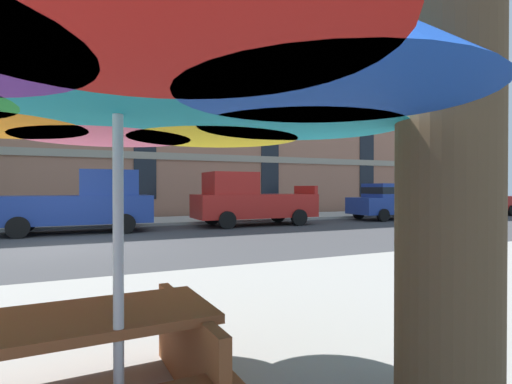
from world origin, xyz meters
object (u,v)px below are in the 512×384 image
object	(u,v)px
pickup_blue	(82,203)
sedan_red	(480,199)
pickup_red	(250,201)
sedan_blue	(391,200)
patio_umbrella	(118,67)
picnic_table	(65,362)

from	to	relation	value
pickup_blue	sedan_red	distance (m)	20.56
pickup_red	sedan_blue	world-z (taller)	pickup_red
patio_umbrella	picnic_table	xyz separation A→B (m)	(-0.28, 0.35, -1.76)
pickup_red	picnic_table	xyz separation A→B (m)	(-6.57, -12.35, -0.54)
sedan_blue	patio_umbrella	size ratio (longest dim) A/B	1.16
pickup_red	picnic_table	size ratio (longest dim) A/B	2.73
sedan_red	picnic_table	distance (m)	24.14
patio_umbrella	pickup_blue	bearing A→B (deg)	90.51
picnic_table	sedan_red	bearing A→B (deg)	30.78
pickup_blue	patio_umbrella	world-z (taller)	patio_umbrella
pickup_blue	sedan_red	xyz separation A→B (m)	(20.56, -0.00, -0.08)
picnic_table	pickup_blue	bearing A→B (deg)	89.21
picnic_table	sedan_blue	bearing A→B (deg)	40.94
sedan_blue	sedan_red	world-z (taller)	same
sedan_red	picnic_table	world-z (taller)	sedan_red
sedan_blue	patio_umbrella	world-z (taller)	patio_umbrella
patio_umbrella	picnic_table	distance (m)	1.81
sedan_blue	sedan_red	size ratio (longest dim) A/B	1.00
pickup_blue	picnic_table	world-z (taller)	pickup_blue
patio_umbrella	picnic_table	size ratio (longest dim) A/B	2.03
pickup_red	sedan_red	world-z (taller)	pickup_red
pickup_blue	sedan_blue	bearing A→B (deg)	-0.00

